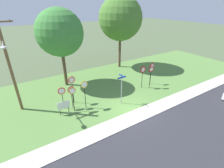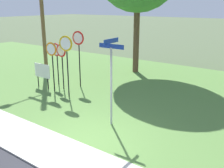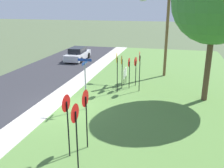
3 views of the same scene
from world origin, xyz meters
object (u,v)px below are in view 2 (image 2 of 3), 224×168
(stop_sign_far_left, at_px, (62,57))
(street_name_post, at_px, (111,75))
(stop_sign_near_left, at_px, (52,57))
(stop_sign_near_right, at_px, (79,47))
(stop_sign_far_center, at_px, (66,53))
(notice_board, at_px, (42,72))
(stop_sign_far_right, at_px, (57,55))

(stop_sign_far_left, bearing_deg, street_name_post, -20.76)
(stop_sign_near_left, xyz_separation_m, stop_sign_far_left, (0.06, 0.55, -0.10))
(stop_sign_near_right, xyz_separation_m, stop_sign_far_center, (0.64, -1.46, -0.03))
(street_name_post, bearing_deg, notice_board, 163.95)
(stop_sign_far_left, relative_size, street_name_post, 0.75)
(street_name_post, distance_m, notice_board, 5.51)
(stop_sign_near_left, relative_size, stop_sign_far_right, 1.09)
(stop_sign_far_left, bearing_deg, stop_sign_near_left, -94.93)
(stop_sign_near_left, bearing_deg, stop_sign_far_right, 121.10)
(stop_sign_near_left, xyz_separation_m, stop_sign_far_center, (1.10, -0.11, 0.30))
(street_name_post, bearing_deg, stop_sign_far_right, 155.03)
(stop_sign_near_right, relative_size, notice_board, 2.28)
(stop_sign_far_left, distance_m, notice_board, 1.33)
(stop_sign_far_left, bearing_deg, stop_sign_far_right, 156.47)
(stop_sign_far_left, bearing_deg, stop_sign_far_center, -30.84)
(stop_sign_far_left, xyz_separation_m, stop_sign_far_center, (1.04, -0.66, 0.40))
(stop_sign_near_right, distance_m, street_name_post, 4.68)
(stop_sign_near_right, xyz_separation_m, street_name_post, (3.91, -2.57, -0.26))
(stop_sign_near_right, distance_m, stop_sign_far_right, 1.32)
(stop_sign_near_left, height_order, stop_sign_far_center, stop_sign_far_center)
(stop_sign_near_left, height_order, stop_sign_far_left, stop_sign_near_left)
(stop_sign_near_right, height_order, stop_sign_far_right, stop_sign_near_right)
(stop_sign_near_left, bearing_deg, stop_sign_near_right, 64.79)
(stop_sign_near_left, distance_m, street_name_post, 4.54)
(stop_sign_far_center, bearing_deg, stop_sign_near_left, 165.04)
(stop_sign_near_left, height_order, stop_sign_near_right, stop_sign_near_right)
(stop_sign_far_center, bearing_deg, notice_board, 165.36)
(stop_sign_near_left, distance_m, notice_board, 1.26)
(stop_sign_far_center, xyz_separation_m, stop_sign_far_right, (-1.79, 1.01, -0.43))
(stop_sign_far_center, xyz_separation_m, notice_board, (-2.00, 0.19, -1.19))
(stop_sign_near_right, relative_size, stop_sign_far_center, 1.02)
(street_name_post, bearing_deg, stop_sign_near_right, 144.52)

